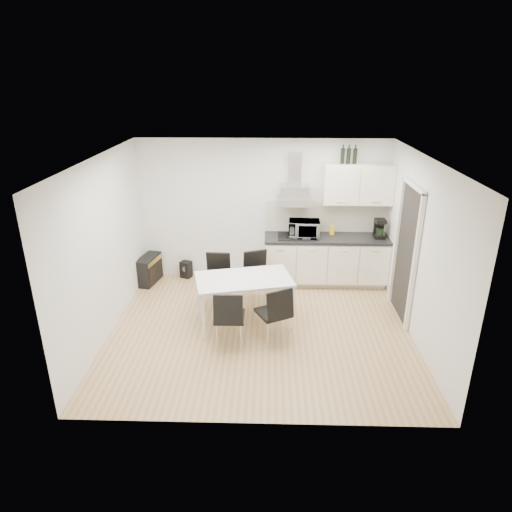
{
  "coord_description": "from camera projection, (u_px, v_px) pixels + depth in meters",
  "views": [
    {
      "loc": [
        0.11,
        -6.03,
        3.64
      ],
      "look_at": [
        -0.08,
        0.29,
        1.1
      ],
      "focal_mm": 32.0,
      "sensor_mm": 36.0,
      "label": 1
    }
  ],
  "objects": [
    {
      "name": "wall_right",
      "position": [
        421.0,
        252.0,
        6.4
      ],
      "size": [
        0.1,
        4.0,
        2.6
      ],
      "primitive_type": "cube",
      "color": "white",
      "rests_on": "ground"
    },
    {
      "name": "ground",
      "position": [
        260.0,
        330.0,
        6.95
      ],
      "size": [
        4.5,
        4.5,
        0.0
      ],
      "primitive_type": "plane",
      "color": "tan",
      "rests_on": "ground"
    },
    {
      "name": "chair_near_right",
      "position": [
        273.0,
        313.0,
        6.53
      ],
      "size": [
        0.62,
        0.65,
        0.88
      ],
      "primitive_type": null,
      "rotation": [
        0.0,
        0.0,
        0.48
      ],
      "color": "black",
      "rests_on": "ground"
    },
    {
      "name": "doorway",
      "position": [
        405.0,
        254.0,
        7.01
      ],
      "size": [
        0.08,
        1.04,
        2.1
      ],
      "primitive_type": "cube",
      "color": "white",
      "rests_on": "ground"
    },
    {
      "name": "chair_far_left",
      "position": [
        217.0,
        281.0,
        7.54
      ],
      "size": [
        0.46,
        0.52,
        0.88
      ],
      "primitive_type": null,
      "rotation": [
        0.0,
        0.0,
        3.1
      ],
      "color": "black",
      "rests_on": "ground"
    },
    {
      "name": "ceiling",
      "position": [
        261.0,
        158.0,
        5.98
      ],
      "size": [
        4.5,
        4.5,
        0.0
      ],
      "primitive_type": "plane",
      "color": "white",
      "rests_on": "wall_back"
    },
    {
      "name": "chair_near_left",
      "position": [
        230.0,
        317.0,
        6.42
      ],
      "size": [
        0.45,
        0.51,
        0.88
      ],
      "primitive_type": null,
      "rotation": [
        0.0,
        0.0,
        0.01
      ],
      "color": "black",
      "rests_on": "ground"
    },
    {
      "name": "wall_left",
      "position": [
        104.0,
        249.0,
        6.53
      ],
      "size": [
        0.1,
        4.0,
        2.6
      ],
      "primitive_type": "cube",
      "color": "white",
      "rests_on": "ground"
    },
    {
      "name": "guitar_amp",
      "position": [
        149.0,
        269.0,
        8.44
      ],
      "size": [
        0.38,
        0.65,
        0.51
      ],
      "rotation": [
        0.0,
        0.0,
        -0.2
      ],
      "color": "black",
      "rests_on": "ground"
    },
    {
      "name": "wall_front",
      "position": [
        257.0,
        322.0,
        4.61
      ],
      "size": [
        4.5,
        0.1,
        2.6
      ],
      "primitive_type": "cube",
      "color": "white",
      "rests_on": "ground"
    },
    {
      "name": "kitchenette",
      "position": [
        329.0,
        241.0,
        8.22
      ],
      "size": [
        2.22,
        0.64,
        2.52
      ],
      "color": "beige",
      "rests_on": "ground"
    },
    {
      "name": "chair_far_right",
      "position": [
        259.0,
        279.0,
        7.63
      ],
      "size": [
        0.58,
        0.62,
        0.88
      ],
      "primitive_type": null,
      "rotation": [
        0.0,
        0.0,
        3.49
      ],
      "color": "black",
      "rests_on": "ground"
    },
    {
      "name": "dining_table",
      "position": [
        244.0,
        283.0,
        6.94
      ],
      "size": [
        1.58,
        1.13,
        0.75
      ],
      "rotation": [
        0.0,
        0.0,
        0.23
      ],
      "color": "white",
      "rests_on": "ground"
    },
    {
      "name": "floor_speaker",
      "position": [
        186.0,
        269.0,
        8.69
      ],
      "size": [
        0.24,
        0.23,
        0.32
      ],
      "primitive_type": "cube",
      "rotation": [
        0.0,
        0.0,
        -0.39
      ],
      "color": "black",
      "rests_on": "ground"
    },
    {
      "name": "wall_back",
      "position": [
        263.0,
        211.0,
        8.32
      ],
      "size": [
        4.5,
        0.1,
        2.6
      ],
      "primitive_type": "cube",
      "color": "white",
      "rests_on": "ground"
    }
  ]
}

